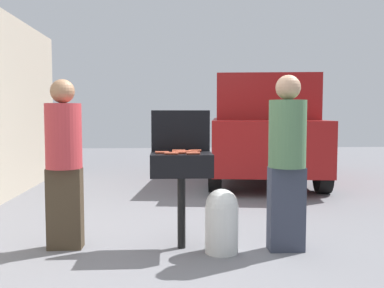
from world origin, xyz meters
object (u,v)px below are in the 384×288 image
bbq_grill (181,168)px  hot_dog_5 (195,151)px  propane_tank (222,220)px  person_right (287,156)px  hot_dog_0 (193,153)px  hot_dog_7 (184,152)px  parked_minivan (261,129)px  hot_dog_2 (191,152)px  hot_dog_1 (179,151)px  hot_dog_8 (179,153)px  hot_dog_3 (179,151)px  hot_dog_6 (162,152)px  hot_dog_4 (171,153)px  person_left (64,158)px

bbq_grill → hot_dog_5: bearing=34.8°
propane_tank → person_right: 0.88m
hot_dog_0 → hot_dog_7: bearing=115.5°
hot_dog_7 → parked_minivan: 4.63m
propane_tank → person_right: bearing=2.9°
hot_dog_0 → hot_dog_5: size_ratio=1.00×
bbq_grill → person_right: (1.02, -0.13, 0.12)m
hot_dog_2 → parked_minivan: bearing=69.1°
hot_dog_2 → person_right: 0.93m
hot_dog_1 → hot_dog_8: (-0.01, -0.22, 0.00)m
hot_dog_8 → hot_dog_1: bearing=87.3°
hot_dog_7 → person_right: person_right is taller
hot_dog_3 → propane_tank: hot_dog_3 is taller
hot_dog_6 → hot_dog_7: size_ratio=1.00×
propane_tank → parked_minivan: bearing=73.0°
hot_dog_4 → hot_dog_0: bearing=0.7°
hot_dog_5 → person_left: (-1.29, -0.04, -0.06)m
hot_dog_4 → hot_dog_6: (-0.09, 0.10, 0.00)m
hot_dog_1 → hot_dog_5: (0.16, -0.03, 0.00)m
hot_dog_0 → hot_dog_2: (-0.01, 0.13, 0.00)m
hot_dog_6 → person_left: (-0.96, 0.12, -0.06)m
hot_dog_5 → parked_minivan: size_ratio=0.03×
hot_dog_0 → hot_dog_3: bearing=120.7°
hot_dog_4 → hot_dog_8: size_ratio=1.00×
hot_dog_3 → hot_dog_7: same height
hot_dog_1 → hot_dog_4: same height
person_left → hot_dog_2: bearing=-11.8°
hot_dog_4 → person_right: person_right is taller
hot_dog_7 → hot_dog_0: bearing=-64.5°
hot_dog_5 → parked_minivan: bearing=69.1°
hot_dog_0 → hot_dog_2: size_ratio=1.00×
hot_dog_4 → person_left: size_ratio=0.08×
parked_minivan → hot_dog_0: bearing=76.9°
hot_dog_2 → propane_tank: hot_dog_2 is taller
hot_dog_2 → hot_dog_0: bearing=-83.5°
hot_dog_2 → hot_dog_8: size_ratio=1.00×
hot_dog_3 → hot_dog_7: (0.05, -0.05, 0.00)m
hot_dog_6 → hot_dog_8: bearing=-10.8°
propane_tank → hot_dog_5: bearing=133.2°
person_right → hot_dog_0: bearing=18.1°
hot_dog_6 → hot_dog_8: same height
hot_dog_3 → hot_dog_5: same height
hot_dog_3 → parked_minivan: 4.60m
bbq_grill → parked_minivan: size_ratio=0.21×
hot_dog_8 → propane_tank: bearing=-10.1°
bbq_grill → hot_dog_8: size_ratio=7.29×
parked_minivan → hot_dog_8: bearing=75.1°
hot_dog_3 → propane_tank: (0.40, -0.22, -0.64)m
hot_dog_5 → hot_dog_8: 0.25m
bbq_grill → hot_dog_6: size_ratio=7.29×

